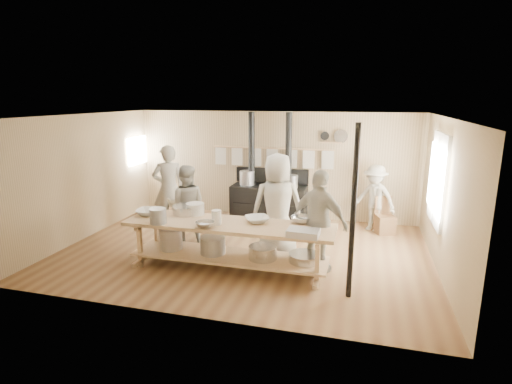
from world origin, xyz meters
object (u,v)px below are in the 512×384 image
(cook_by_window, at_px, (375,198))
(chair, at_px, (385,223))
(stove, at_px, (269,199))
(prep_table, at_px, (229,241))
(cook_right, at_px, (319,222))
(cook_left, at_px, (186,205))
(roasting_pan, at_px, (303,233))
(cook_far_left, at_px, (169,188))
(cook_center, at_px, (278,206))

(cook_by_window, height_order, chair, cook_by_window)
(stove, height_order, prep_table, stove)
(stove, height_order, cook_right, stove)
(cook_left, xyz_separation_m, roasting_pan, (2.58, -1.35, 0.09))
(cook_left, relative_size, cook_by_window, 1.09)
(prep_table, xyz_separation_m, cook_far_left, (-1.95, 1.65, 0.45))
(cook_center, bearing_deg, cook_by_window, -151.76)
(stove, relative_size, cook_by_window, 1.74)
(cook_far_left, xyz_separation_m, roasting_pan, (3.28, -1.98, -0.06))
(cook_right, bearing_deg, prep_table, 38.92)
(cook_right, height_order, roasting_pan, cook_right)
(cook_left, relative_size, chair, 2.01)
(roasting_pan, bearing_deg, stove, 111.65)
(cook_right, bearing_deg, chair, -89.62)
(stove, relative_size, cook_left, 1.60)
(cook_far_left, distance_m, roasting_pan, 3.84)
(cook_far_left, distance_m, cook_right, 3.71)
(stove, height_order, chair, stove)
(stove, bearing_deg, cook_far_left, -145.09)
(cook_far_left, xyz_separation_m, cook_by_window, (4.41, 1.20, -0.22))
(cook_far_left, bearing_deg, stove, -175.28)
(cook_far_left, distance_m, chair, 4.83)
(stove, relative_size, cook_far_left, 1.34)
(stove, distance_m, cook_left, 2.37)
(cook_center, xyz_separation_m, cook_right, (0.82, -0.47, -0.09))
(cook_far_left, xyz_separation_m, cook_left, (0.70, -0.63, -0.15))
(cook_right, relative_size, roasting_pan, 3.68)
(cook_by_window, xyz_separation_m, roasting_pan, (-1.12, -3.18, 0.15))
(cook_center, distance_m, roasting_pan, 1.30)
(cook_right, distance_m, chair, 2.75)
(cook_far_left, bearing_deg, cook_center, 131.76)
(cook_center, xyz_separation_m, roasting_pan, (0.65, -1.13, -0.08))
(prep_table, xyz_separation_m, chair, (2.70, 2.71, -0.28))
(cook_center, bearing_deg, stove, -93.92)
(cook_by_window, bearing_deg, cook_right, -83.14)
(cook_far_left, relative_size, cook_left, 1.19)
(cook_right, relative_size, cook_by_window, 1.19)
(roasting_pan, bearing_deg, cook_far_left, 148.83)
(stove, distance_m, cook_right, 3.11)
(cook_center, xyz_separation_m, cook_by_window, (1.77, 2.05, -0.23))
(cook_left, relative_size, cook_right, 0.91)
(stove, bearing_deg, cook_center, -72.90)
(cook_left, bearing_deg, cook_far_left, -57.10)
(cook_center, relative_size, roasting_pan, 4.05)
(prep_table, height_order, cook_center, cook_center)
(prep_table, relative_size, cook_far_left, 1.86)
(cook_right, xyz_separation_m, cook_by_window, (0.95, 2.53, -0.14))
(stove, xyz_separation_m, cook_left, (-1.25, -1.99, 0.29))
(stove, distance_m, cook_far_left, 2.42)
(stove, bearing_deg, chair, -6.42)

